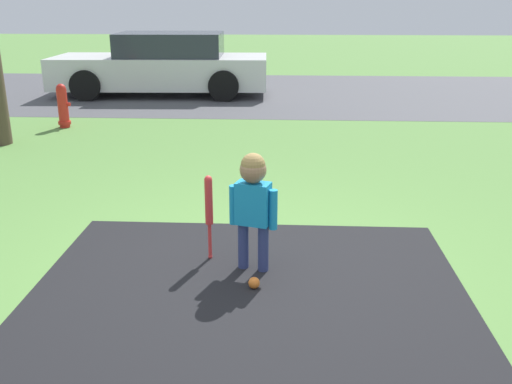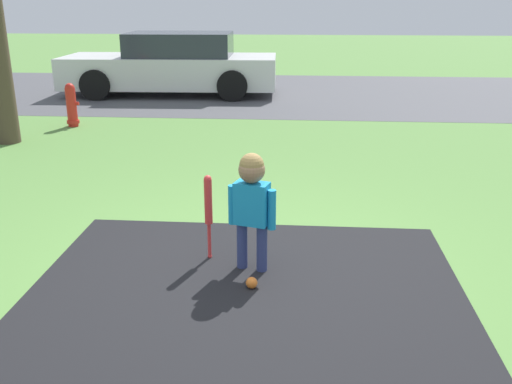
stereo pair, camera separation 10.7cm
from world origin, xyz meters
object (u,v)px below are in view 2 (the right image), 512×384
child (252,196)px  fire_hydrant (72,105)px  sports_ball (252,283)px  baseball_bat (208,205)px  parked_car (173,65)px

child → fire_hydrant: child is taller
child → sports_ball: bearing=-69.5°
fire_hydrant → baseball_bat: bearing=-57.8°
sports_ball → child: bearing=94.5°
sports_ball → parked_car: size_ratio=0.02×
sports_ball → parked_car: 9.05m
fire_hydrant → child: bearing=-55.8°
fire_hydrant → parked_car: bearing=74.6°
baseball_bat → child: bearing=-25.7°
baseball_bat → parked_car: parked_car is taller
sports_ball → fire_hydrant: fire_hydrant is taller
baseball_bat → parked_car: bearing=104.2°
baseball_bat → fire_hydrant: 5.67m
parked_car → baseball_bat: bearing=102.1°
child → parked_car: bearing=122.3°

